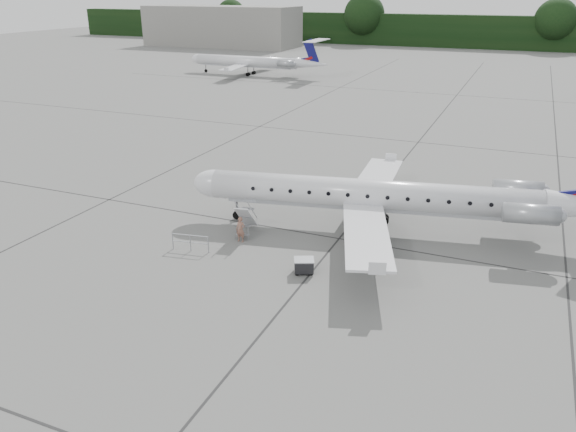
% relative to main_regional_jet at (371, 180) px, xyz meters
% --- Properties ---
extents(ground, '(320.00, 320.00, 0.00)m').
position_rel_main_regional_jet_xyz_m(ground, '(1.89, -6.96, -3.30)').
color(ground, slate).
rests_on(ground, ground).
extents(treeline, '(260.00, 4.00, 8.00)m').
position_rel_main_regional_jet_xyz_m(treeline, '(1.89, 123.04, 0.70)').
color(treeline, black).
rests_on(treeline, ground).
extents(terminal_building, '(40.00, 14.00, 10.00)m').
position_rel_main_regional_jet_xyz_m(terminal_building, '(-68.11, 103.04, 1.70)').
color(terminal_building, slate).
rests_on(terminal_building, ground).
extents(main_regional_jet, '(28.94, 23.29, 6.61)m').
position_rel_main_regional_jet_xyz_m(main_regional_jet, '(0.00, 0.00, 0.00)').
color(main_regional_jet, silver).
rests_on(main_regional_jet, ground).
extents(airstair, '(1.28, 2.37, 2.07)m').
position_rel_main_regional_jet_xyz_m(airstair, '(-6.89, -3.53, -2.27)').
color(airstair, silver).
rests_on(airstair, ground).
extents(passenger, '(0.58, 0.38, 1.58)m').
position_rel_main_regional_jet_xyz_m(passenger, '(-6.64, -4.78, -2.52)').
color(passenger, '#895A4A').
rests_on(passenger, ground).
extents(safety_railing, '(2.18, 0.45, 1.00)m').
position_rel_main_regional_jet_xyz_m(safety_railing, '(-8.72, -7.09, -2.80)').
color(safety_railing, '#96999E').
rests_on(safety_railing, ground).
extents(baggage_cart, '(1.25, 1.15, 0.87)m').
position_rel_main_regional_jet_xyz_m(baggage_cart, '(-1.65, -7.05, -2.87)').
color(baggage_cart, black).
rests_on(baggage_cart, ground).
extents(bg_regional_left, '(24.58, 17.75, 6.43)m').
position_rel_main_regional_jet_xyz_m(bg_regional_left, '(-38.31, 58.32, -0.09)').
color(bg_regional_left, silver).
rests_on(bg_regional_left, ground).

